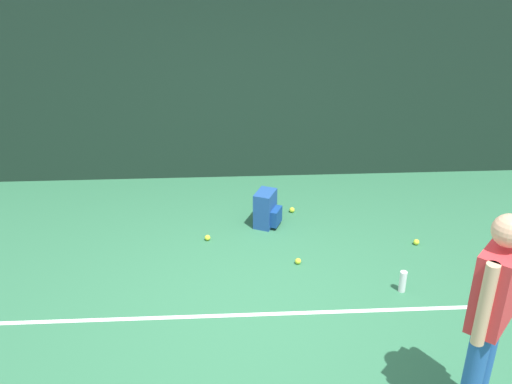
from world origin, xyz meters
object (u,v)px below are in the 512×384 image
tennis_ball_near_player (208,238)px  water_bottle (403,281)px  tennis_ball_far_left (298,261)px  backpack (266,210)px  tennis_ball_by_fence (292,210)px  tennis_ball_mid_court (416,242)px  tennis_player (491,310)px

tennis_ball_near_player → water_bottle: water_bottle is taller
tennis_ball_far_left → water_bottle: size_ratio=0.29×
tennis_ball_near_player → water_bottle: 2.24m
backpack → tennis_ball_by_fence: bearing=-24.6°
tennis_ball_mid_court → water_bottle: size_ratio=0.29×
tennis_player → tennis_ball_by_fence: 3.54m
tennis_ball_by_fence → tennis_ball_far_left: (-0.07, -1.17, 0.00)m
backpack → tennis_ball_far_left: bearing=-138.4°
tennis_ball_mid_court → tennis_ball_far_left: 1.43m
tennis_ball_near_player → tennis_ball_by_fence: (1.05, 0.63, 0.00)m
tennis_player → tennis_ball_by_fence: size_ratio=25.76×
backpack → tennis_ball_mid_court: size_ratio=6.67×
tennis_ball_mid_court → water_bottle: 0.96m
tennis_ball_mid_court → water_bottle: water_bottle is taller
tennis_ball_by_fence → water_bottle: (0.91, -1.72, 0.08)m
tennis_ball_mid_court → water_bottle: bearing=-115.6°
tennis_ball_by_fence → tennis_ball_mid_court: size_ratio=1.00×
tennis_player → tennis_ball_far_left: tennis_player is taller
tennis_ball_near_player → tennis_ball_by_fence: same height
water_bottle → backpack: bearing=131.7°
tennis_ball_near_player → tennis_ball_far_left: 1.12m
tennis_player → tennis_ball_by_fence: (-0.98, 3.27, -0.93)m
tennis_ball_mid_court → water_bottle: (-0.41, -0.86, 0.08)m
tennis_ball_by_fence → tennis_ball_far_left: size_ratio=1.00×
tennis_ball_mid_court → backpack: bearing=161.9°
tennis_ball_by_fence → water_bottle: 1.94m
water_bottle → tennis_ball_mid_court: bearing=64.4°
tennis_player → tennis_ball_near_player: size_ratio=25.76×
backpack → tennis_ball_mid_court: (1.67, -0.55, -0.18)m
tennis_ball_by_fence → tennis_ball_mid_court: bearing=-32.8°
tennis_player → tennis_ball_mid_court: bearing=-146.8°
backpack → tennis_ball_by_fence: 0.50m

